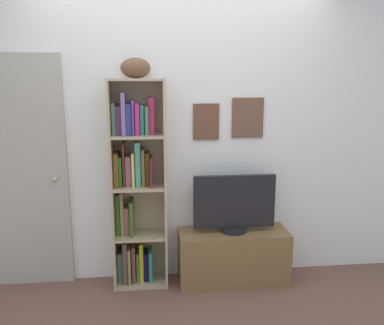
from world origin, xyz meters
TOP-DOWN VIEW (x-y plane):
  - back_wall at (0.00, 1.13)m, footprint 4.80×0.08m
  - bookshelf at (-0.39, 1.00)m, footprint 0.46×0.28m
  - football at (-0.36, 0.96)m, footprint 0.31×0.28m
  - tv_stand at (0.45, 0.92)m, footprint 0.96×0.36m
  - television at (0.45, 0.92)m, footprint 0.71×0.22m
  - door at (-1.38, 1.08)m, footprint 0.84×0.09m

SIDE VIEW (x-z plane):
  - tv_stand at x=0.45m, z-range 0.00..0.46m
  - television at x=0.45m, z-range 0.46..0.96m
  - bookshelf at x=-0.39m, z-range -0.02..1.75m
  - door at x=-1.38m, z-range 0.00..1.97m
  - back_wall at x=0.00m, z-range 0.00..2.43m
  - football at x=-0.36m, z-range 1.77..1.93m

